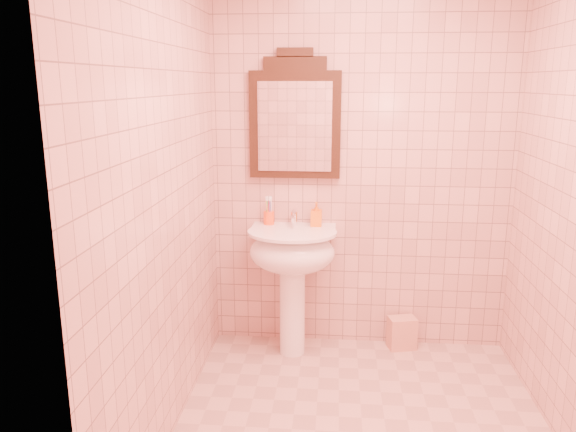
# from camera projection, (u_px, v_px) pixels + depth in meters

# --- Properties ---
(back_wall) EXTENTS (2.00, 0.02, 2.50)m
(back_wall) POSITION_uv_depth(u_px,v_px,m) (361.00, 167.00, 3.73)
(back_wall) COLOR #D9A397
(back_wall) RESTS_ON floor
(pedestal_sink) EXTENTS (0.58, 0.58, 0.86)m
(pedestal_sink) POSITION_uv_depth(u_px,v_px,m) (292.00, 260.00, 3.69)
(pedestal_sink) COLOR white
(pedestal_sink) RESTS_ON floor
(faucet) EXTENTS (0.04, 0.16, 0.11)m
(faucet) POSITION_uv_depth(u_px,v_px,m) (294.00, 217.00, 3.76)
(faucet) COLOR white
(faucet) RESTS_ON pedestal_sink
(mirror) EXTENTS (0.60, 0.06, 0.84)m
(mirror) POSITION_uv_depth(u_px,v_px,m) (295.00, 119.00, 3.67)
(mirror) COLOR black
(mirror) RESTS_ON back_wall
(toothbrush_cup) EXTENTS (0.07, 0.07, 0.17)m
(toothbrush_cup) POSITION_uv_depth(u_px,v_px,m) (269.00, 217.00, 3.79)
(toothbrush_cup) COLOR #FC4D15
(toothbrush_cup) RESTS_ON pedestal_sink
(soap_dispenser) EXTENTS (0.07, 0.08, 0.16)m
(soap_dispenser) POSITION_uv_depth(u_px,v_px,m) (316.00, 214.00, 3.74)
(soap_dispenser) COLOR orange
(soap_dispenser) RESTS_ON pedestal_sink
(towel) EXTENTS (0.21, 0.16, 0.22)m
(towel) POSITION_uv_depth(u_px,v_px,m) (402.00, 333.00, 3.88)
(towel) COLOR #E2AE85
(towel) RESTS_ON floor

